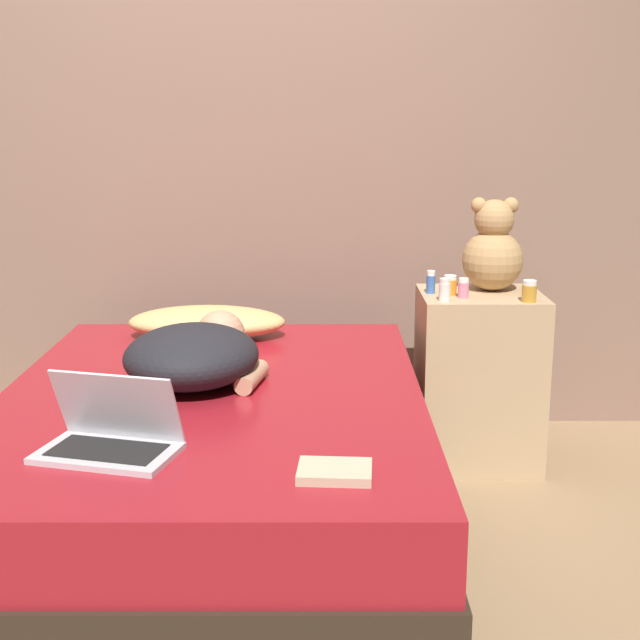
% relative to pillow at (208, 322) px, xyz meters
% --- Properties ---
extents(ground_plane, '(12.00, 12.00, 0.00)m').
position_rel_pillow_xyz_m(ground_plane, '(0.10, -0.70, -0.59)').
color(ground_plane, '#937551').
extents(wall_back, '(8.00, 0.06, 2.60)m').
position_rel_pillow_xyz_m(wall_back, '(0.10, 0.52, 0.71)').
color(wall_back, '#846656').
rests_on(wall_back, ground_plane).
extents(bed, '(1.37, 1.89, 0.53)m').
position_rel_pillow_xyz_m(bed, '(0.10, -0.70, -0.33)').
color(bed, '#2D2319').
rests_on(bed, ground_plane).
extents(nightstand, '(0.48, 0.42, 0.70)m').
position_rel_pillow_xyz_m(nightstand, '(1.08, 0.02, -0.24)').
color(nightstand, tan).
rests_on(nightstand, ground_plane).
extents(pillow, '(0.62, 0.31, 0.12)m').
position_rel_pillow_xyz_m(pillow, '(0.00, 0.00, 0.00)').
color(pillow, tan).
rests_on(pillow, bed).
extents(person_lying, '(0.52, 0.68, 0.20)m').
position_rel_pillow_xyz_m(person_lying, '(0.04, -0.59, 0.03)').
color(person_lying, black).
rests_on(person_lying, bed).
extents(laptop, '(0.39, 0.30, 0.21)m').
position_rel_pillow_xyz_m(laptop, '(-0.10, -1.22, -0.01)').
color(laptop, silver).
rests_on(laptop, bed).
extents(teddy_bear, '(0.24, 0.24, 0.37)m').
position_rel_pillow_xyz_m(teddy_bear, '(1.13, 0.09, 0.27)').
color(teddy_bear, tan).
rests_on(teddy_bear, nightstand).
extents(bottle_amber, '(0.05, 0.05, 0.08)m').
position_rel_pillow_xyz_m(bottle_amber, '(1.23, -0.13, 0.15)').
color(bottle_amber, gold).
rests_on(bottle_amber, nightstand).
extents(bottle_pink, '(0.04, 0.04, 0.08)m').
position_rel_pillow_xyz_m(bottle_pink, '(1.00, -0.06, 0.15)').
color(bottle_pink, pink).
rests_on(bottle_pink, nightstand).
extents(bottle_blue, '(0.04, 0.04, 0.09)m').
position_rel_pillow_xyz_m(bottle_blue, '(0.88, 0.03, 0.16)').
color(bottle_blue, '#3866B2').
rests_on(bottle_blue, nightstand).
extents(bottle_white, '(0.04, 0.04, 0.09)m').
position_rel_pillow_xyz_m(bottle_white, '(0.91, -0.12, 0.15)').
color(bottle_white, white).
rests_on(bottle_white, nightstand).
extents(bottle_orange, '(0.05, 0.05, 0.08)m').
position_rel_pillow_xyz_m(bottle_orange, '(0.95, -0.01, 0.15)').
color(bottle_orange, orange).
rests_on(bottle_orange, nightstand).
extents(book, '(0.19, 0.15, 0.02)m').
position_rel_pillow_xyz_m(book, '(0.48, -1.37, -0.05)').
color(book, '#C6B793').
rests_on(book, bed).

